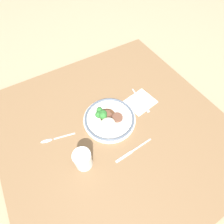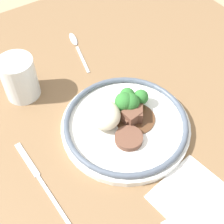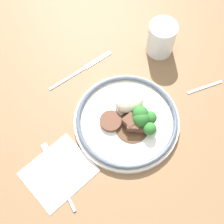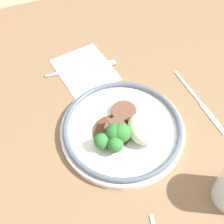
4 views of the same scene
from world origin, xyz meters
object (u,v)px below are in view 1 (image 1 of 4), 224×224
knife (133,151)px  fork (142,102)px  juice_glass (83,160)px  plate (109,119)px  spoon (51,140)px

knife → fork: bearing=-137.7°
juice_glass → fork: (-0.44, -0.15, -0.04)m
fork → plate: bearing=-82.6°
plate → fork: 0.22m
fork → juice_glass: bearing=-65.6°
plate → spoon: size_ratio=1.63×
plate → fork: (-0.22, -0.01, -0.02)m
plate → knife: 0.21m
juice_glass → spoon: size_ratio=0.60×
juice_glass → spoon: (0.09, -0.19, -0.04)m
knife → juice_glass: bearing=-19.3°
plate → spoon: 0.31m
juice_glass → plate: bearing=-146.5°
plate → juice_glass: 0.26m
juice_glass → fork: bearing=-161.2°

